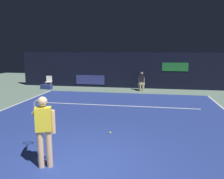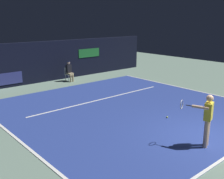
% 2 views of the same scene
% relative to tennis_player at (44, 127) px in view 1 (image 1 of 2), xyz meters
% --- Properties ---
extents(ground_plane, '(32.25, 32.25, 0.00)m').
position_rel_tennis_player_xyz_m(ground_plane, '(0.75, 4.40, -0.99)').
color(ground_plane, slate).
extents(court_surface, '(10.35, 10.52, 0.01)m').
position_rel_tennis_player_xyz_m(court_surface, '(0.75, 4.40, -0.98)').
color(court_surface, navy).
rests_on(court_surface, ground).
extents(line_sideline_right, '(0.10, 10.52, 0.01)m').
position_rel_tennis_player_xyz_m(line_sideline_right, '(-4.37, 4.40, -0.97)').
color(line_sideline_right, white).
rests_on(line_sideline_right, court_surface).
extents(line_service, '(8.07, 0.10, 0.01)m').
position_rel_tennis_player_xyz_m(line_service, '(0.75, 6.24, -0.97)').
color(line_service, white).
rests_on(line_service, court_surface).
extents(back_wall, '(16.53, 0.33, 2.60)m').
position_rel_tennis_player_xyz_m(back_wall, '(0.75, 11.93, 0.31)').
color(back_wall, black).
rests_on(back_wall, ground).
extents(tennis_player, '(0.84, 0.91, 1.73)m').
position_rel_tennis_player_xyz_m(tennis_player, '(0.00, 0.00, 0.00)').
color(tennis_player, '#DBAD89').
rests_on(tennis_player, ground).
extents(line_judge_on_chair, '(0.47, 0.55, 1.32)m').
position_rel_tennis_player_xyz_m(line_judge_on_chair, '(1.77, 10.87, -0.30)').
color(line_judge_on_chair, white).
rests_on(line_judge_on_chair, ground).
extents(courtside_chair_near, '(0.50, 0.48, 0.88)m').
position_rel_tennis_player_xyz_m(courtside_chair_near, '(-5.07, 10.87, -0.49)').
color(courtside_chair_near, white).
rests_on(courtside_chair_near, ground).
extents(tennis_ball, '(0.07, 0.07, 0.07)m').
position_rel_tennis_player_xyz_m(tennis_ball, '(1.13, 2.38, -0.94)').
color(tennis_ball, '#CCE033').
rests_on(tennis_ball, court_surface).
extents(equipment_bag, '(0.88, 0.45, 0.32)m').
position_rel_tennis_player_xyz_m(equipment_bag, '(-4.98, 10.26, -0.83)').
color(equipment_bag, navy).
rests_on(equipment_bag, ground).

